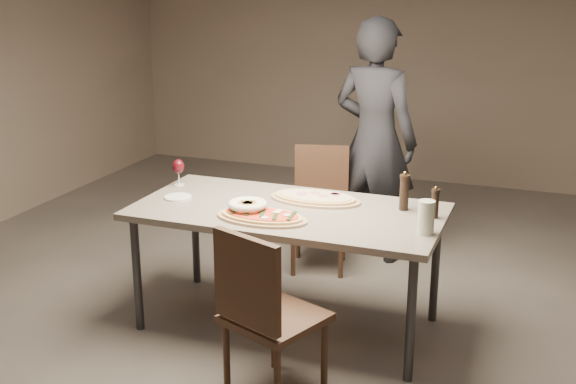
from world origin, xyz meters
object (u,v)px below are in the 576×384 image
(chair_far, at_px, (320,200))
(chair_near, at_px, (263,307))
(carafe, at_px, (426,217))
(diner, at_px, (375,140))
(dining_table, at_px, (288,218))
(zucchini_pizza, at_px, (262,216))
(ham_pizza, at_px, (315,198))
(pepper_mill_left, at_px, (404,192))
(bread_basket, at_px, (248,207))

(chair_far, bearing_deg, chair_near, 85.70)
(carafe, height_order, diner, diner)
(dining_table, xyz_separation_m, chair_far, (-0.13, 0.99, -0.20))
(zucchini_pizza, xyz_separation_m, diner, (0.26, 1.53, 0.13))
(ham_pizza, distance_m, chair_near, 1.04)
(chair_near, bearing_deg, diner, 111.11)
(pepper_mill_left, bearing_deg, zucchini_pizza, -147.61)
(chair_far, bearing_deg, ham_pizza, 92.10)
(carafe, distance_m, diner, 1.58)
(chair_near, bearing_deg, bread_basket, 141.13)
(dining_table, distance_m, chair_near, 0.84)
(pepper_mill_left, relative_size, chair_far, 0.27)
(zucchini_pizza, distance_m, bread_basket, 0.12)
(bread_basket, bearing_deg, chair_near, -60.38)
(dining_table, relative_size, pepper_mill_left, 7.72)
(chair_near, relative_size, chair_far, 1.04)
(ham_pizza, bearing_deg, zucchini_pizza, -112.23)
(zucchini_pizza, xyz_separation_m, pepper_mill_left, (0.70, 0.45, 0.09))
(pepper_mill_left, bearing_deg, chair_near, -114.52)
(dining_table, distance_m, carafe, 0.85)
(zucchini_pizza, relative_size, carafe, 2.93)
(chair_far, relative_size, diner, 0.49)
(dining_table, bearing_deg, ham_pizza, 63.21)
(pepper_mill_left, relative_size, diner, 0.13)
(chair_near, bearing_deg, ham_pizza, 115.75)
(pepper_mill_left, height_order, diner, diner)
(zucchini_pizza, relative_size, chair_near, 0.59)
(bread_basket, bearing_deg, chair_far, 87.69)
(pepper_mill_left, relative_size, chair_near, 0.26)
(dining_table, bearing_deg, chair_far, 97.19)
(ham_pizza, relative_size, pepper_mill_left, 2.41)
(ham_pizza, relative_size, carafe, 3.09)
(ham_pizza, xyz_separation_m, carafe, (0.73, -0.34, 0.08))
(zucchini_pizza, bearing_deg, dining_table, 83.99)
(carafe, height_order, chair_near, carafe)
(carafe, bearing_deg, chair_far, 130.13)
(ham_pizza, height_order, chair_near, chair_near)
(bread_basket, xyz_separation_m, carafe, (1.00, 0.05, 0.04))
(ham_pizza, bearing_deg, dining_table, -117.98)
(ham_pizza, xyz_separation_m, chair_near, (0.07, -1.00, -0.26))
(bread_basket, distance_m, chair_far, 1.22)
(dining_table, bearing_deg, diner, 81.70)
(pepper_mill_left, xyz_separation_m, carafe, (0.19, -0.35, -0.02))
(ham_pizza, distance_m, bread_basket, 0.48)
(dining_table, bearing_deg, carafe, -9.65)
(ham_pizza, xyz_separation_m, diner, (0.09, 1.10, 0.13))
(zucchini_pizza, height_order, diner, diner)
(diner, bearing_deg, bread_basket, 89.97)
(zucchini_pizza, relative_size, ham_pizza, 0.95)
(zucchini_pizza, bearing_deg, chair_near, -57.30)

